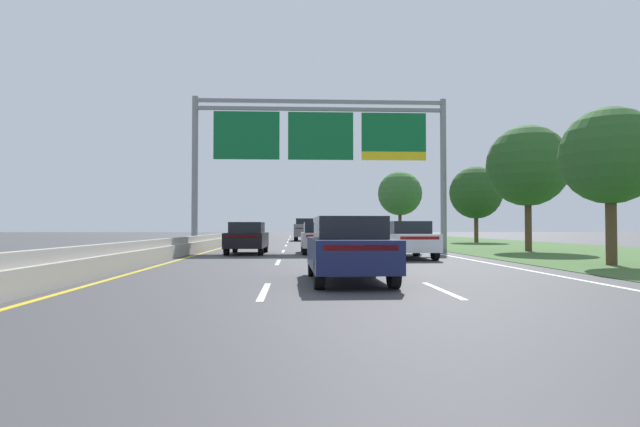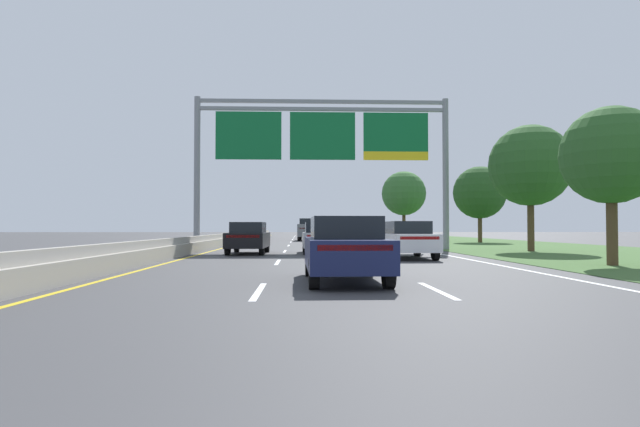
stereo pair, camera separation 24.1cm
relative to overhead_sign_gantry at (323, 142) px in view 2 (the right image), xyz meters
name	(u,v)px [view 2 (the right image)]	position (x,y,z in m)	size (l,w,h in m)	color
ground_plane	(315,247)	(-0.30, 4.61, -6.36)	(220.00, 220.00, 0.00)	#3D3D3F
lane_striping	(315,247)	(-0.30, 4.15, -6.36)	(11.96, 106.00, 0.01)	white
grass_verge_right	(519,246)	(13.65, 4.61, -6.35)	(14.00, 110.00, 0.02)	#3D602D
median_barrier_concrete	(217,242)	(-6.90, 4.61, -6.01)	(0.60, 110.00, 0.85)	#A8A399
overhead_sign_gantry	(323,142)	(0.00, 0.00, 0.00)	(15.06, 0.42, 8.99)	gray
pickup_truck_grey	(308,230)	(-0.53, 21.03, -5.29)	(2.16, 5.46, 2.20)	slate
car_black_left_lane_sedan	(248,237)	(-3.88, -4.54, -5.54)	(1.91, 4.44, 1.57)	black
car_navy_centre_lane_sedan	(345,248)	(-0.23, -18.08, -5.54)	(1.89, 4.43, 1.57)	#161E47
car_white_right_lane_sedan	(407,239)	(3.24, -8.60, -5.54)	(1.91, 4.44, 1.57)	silver
car_red_right_lane_sedan	(364,234)	(3.25, 6.78, -5.54)	(1.86, 4.42, 1.57)	maroon
car_silver_centre_lane_sedan	(321,237)	(-0.26, -4.22, -5.54)	(1.86, 4.42, 1.57)	#B2B5BA
roadside_tree_near	(611,156)	(9.36, -13.19, -2.58)	(3.35, 3.35, 5.48)	#4C3823
roadside_tree_mid	(530,166)	(11.23, -2.69, -1.68)	(4.43, 4.43, 6.91)	#4C3823
roadside_tree_far	(480,193)	(14.28, 14.19, -2.03)	(4.55, 4.55, 6.62)	#4C3823
roadside_tree_distant	(404,193)	(9.80, 25.13, -1.40)	(4.74, 4.74, 7.34)	#4C3823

